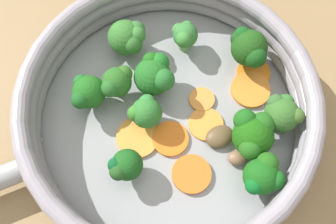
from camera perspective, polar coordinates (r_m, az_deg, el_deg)
The scene contains 25 objects.
ground_plane at distance 0.45m, azimuth -0.00°, elevation -1.45°, with size 4.00×4.00×0.00m, color #99794F.
skillet at distance 0.45m, azimuth -0.00°, elevation -1.09°, with size 0.30×0.30×0.02m, color #939699.
skillet_rim_wall at distance 0.41m, azimuth -0.00°, elevation 0.66°, with size 0.32×0.32×0.06m.
skillet_rivet_left at distance 0.45m, azimuth -18.23°, elevation -3.93°, with size 0.01×0.01×0.01m, color #909798.
skillet_rivet_right at distance 0.43m, azimuth -16.31°, elevation -10.37°, with size 0.01×0.01×0.01m, color #94969D.
carrot_slice_0 at distance 0.43m, azimuth -4.45°, elevation -3.69°, with size 0.05×0.05×0.00m, color #F79C3C.
carrot_slice_1 at distance 0.43m, azimuth 0.34°, elevation -3.90°, with size 0.04×0.04×0.00m, color orange.
carrot_slice_2 at distance 0.42m, azimuth 3.44°, elevation -9.00°, with size 0.04×0.04×0.01m, color orange.
carrot_slice_3 at distance 0.45m, azimuth 4.92°, elevation 1.82°, with size 0.03×0.03×0.00m, color orange.
carrot_slice_4 at distance 0.46m, azimuth 11.87°, elevation 3.20°, with size 0.04×0.04×0.01m, color orange.
carrot_slice_5 at distance 0.47m, azimuth 12.30°, elevation 5.58°, with size 0.04×0.04×0.00m, color orange.
carrot_slice_6 at distance 0.43m, azimuth 5.40°, elevation -2.25°, with size 0.04×0.04×0.00m, color #F99438.
broccoli_floret_0 at distance 0.40m, azimuth 13.60°, elevation -8.96°, with size 0.04×0.04×0.05m.
broccoli_floret_1 at distance 0.41m, azimuth -3.28°, elevation 0.05°, with size 0.04×0.04×0.04m.
broccoli_floret_2 at distance 0.43m, azimuth -1.95°, elevation 5.41°, with size 0.05×0.05×0.05m.
broccoli_floret_3 at distance 0.40m, azimuth -6.24°, elevation -7.77°, with size 0.03×0.03×0.04m.
broccoli_floret_4 at distance 0.45m, azimuth -5.80°, elevation 10.70°, with size 0.04×0.04×0.05m.
broccoli_floret_5 at distance 0.43m, azimuth -11.61°, elevation 2.70°, with size 0.04×0.04×0.04m.
broccoli_floret_6 at distance 0.46m, azimuth 2.50°, elevation 11.05°, with size 0.03×0.04×0.04m.
broccoli_floret_7 at distance 0.43m, azimuth -7.45°, elevation 4.29°, with size 0.03×0.04×0.05m.
broccoli_floret_8 at distance 0.42m, azimuth 16.22°, elevation -0.21°, with size 0.04×0.04×0.05m.
broccoli_floret_9 at distance 0.41m, azimuth 12.22°, elevation -3.14°, with size 0.04×0.05×0.05m.
broccoli_floret_10 at distance 0.45m, azimuth 11.62°, elevation 9.10°, with size 0.04×0.04×0.05m.
mushroom_piece_0 at distance 0.43m, azimuth 7.48°, elevation -3.53°, with size 0.03×0.02×0.01m, color brown.
mushroom_piece_1 at distance 0.42m, azimuth 10.06°, elevation -6.55°, with size 0.02×0.02×0.01m, color #8D6647.
Camera 1 is at (-0.03, 0.15, 0.43)m, focal length 42.00 mm.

